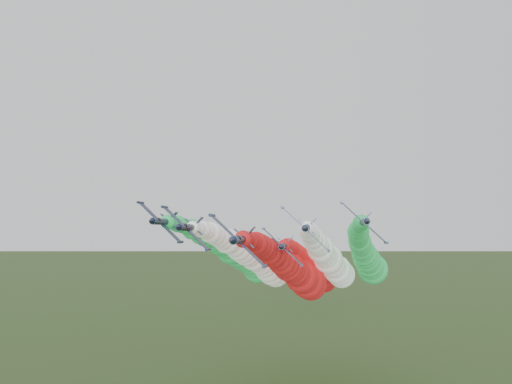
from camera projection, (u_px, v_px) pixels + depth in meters
The scene contains 6 objects.
jet_lead at pixel (295, 272), 122.16m from camera, with size 17.35×82.47×22.00m.
jet_inner_left at pixel (256, 260), 133.85m from camera, with size 17.01×82.13×21.65m.
jet_inner_right at pixel (330, 261), 132.21m from camera, with size 16.93×82.05×21.57m.
jet_outer_left at pixel (237, 255), 140.29m from camera, with size 17.49×82.61×22.13m.
jet_outer_right at pixel (367, 257), 139.18m from camera, with size 17.55×82.67×22.20m.
jet_trail at pixel (312, 269), 148.03m from camera, with size 16.82×81.94×21.46m.
Camera 1 is at (13.00, -82.75, 44.28)m, focal length 35.00 mm.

